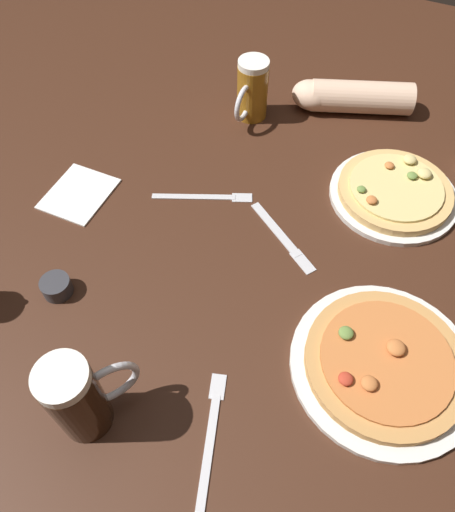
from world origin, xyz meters
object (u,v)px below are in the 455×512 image
(beer_mug_dark, at_px, (79,397))
(beer_mug_amber, at_px, (252,91))
(diner_arm, at_px, (348,97))
(ramekin_sauce, at_px, (56,287))
(knife_right, at_px, (282,237))
(fork_spare, at_px, (205,197))
(pizza_plate_far, at_px, (394,192))
(fork_left, at_px, (210,438))
(napkin_folded, at_px, (79,193))
(pizza_plate_near, at_px, (384,364))

(beer_mug_dark, relative_size, beer_mug_amber, 1.17)
(diner_arm, bearing_deg, ramekin_sauce, -114.05)
(knife_right, height_order, diner_arm, diner_arm)
(ramekin_sauce, relative_size, fork_spare, 0.27)
(beer_mug_dark, height_order, fork_spare, beer_mug_dark)
(pizza_plate_far, bearing_deg, ramekin_sauce, -135.71)
(beer_mug_amber, bearing_deg, fork_left, -71.43)
(beer_mug_dark, distance_m, knife_right, 0.50)
(ramekin_sauce, bearing_deg, napkin_folded, 116.01)
(ramekin_sauce, xyz_separation_m, napkin_folded, (-0.11, 0.23, -0.01))
(beer_mug_amber, xyz_separation_m, napkin_folded, (-0.24, -0.41, -0.07))
(knife_right, relative_size, diner_arm, 0.62)
(ramekin_sauce, height_order, napkin_folded, ramekin_sauce)
(beer_mug_amber, xyz_separation_m, diner_arm, (0.21, 0.12, -0.03))
(diner_arm, bearing_deg, beer_mug_amber, -149.58)
(pizza_plate_near, bearing_deg, ramekin_sauce, -170.00)
(beer_mug_dark, distance_m, ramekin_sauce, 0.27)
(ramekin_sauce, bearing_deg, fork_spare, 66.32)
(pizza_plate_near, xyz_separation_m, ramekin_sauce, (-0.60, -0.11, 0.00))
(beer_mug_dark, xyz_separation_m, fork_left, (0.19, 0.05, -0.08))
(pizza_plate_far, relative_size, napkin_folded, 1.86)
(pizza_plate_near, height_order, beer_mug_dark, beer_mug_dark)
(fork_left, distance_m, fork_spare, 0.52)
(napkin_folded, bearing_deg, ramekin_sauce, -63.99)
(pizza_plate_near, relative_size, beer_mug_dark, 1.82)
(fork_left, height_order, diner_arm, diner_arm)
(napkin_folded, bearing_deg, fork_spare, 22.72)
(pizza_plate_far, relative_size, ramekin_sauce, 4.89)
(fork_left, xyz_separation_m, diner_arm, (-0.05, 0.88, 0.04))
(ramekin_sauce, distance_m, napkin_folded, 0.25)
(diner_arm, bearing_deg, fork_spare, -114.34)
(knife_right, bearing_deg, beer_mug_amber, 122.65)
(beer_mug_dark, distance_m, diner_arm, 0.94)
(napkin_folded, relative_size, diner_arm, 0.50)
(beer_mug_dark, height_order, diner_arm, beer_mug_dark)
(beer_mug_dark, xyz_separation_m, fork_spare, (-0.05, 0.51, -0.08))
(ramekin_sauce, distance_m, diner_arm, 0.83)
(knife_right, bearing_deg, diner_arm, 90.40)
(ramekin_sauce, xyz_separation_m, diner_arm, (0.34, 0.76, 0.02))
(napkin_folded, distance_m, fork_spare, 0.28)
(fork_spare, bearing_deg, knife_right, -9.77)
(pizza_plate_far, xyz_separation_m, beer_mug_amber, (-0.39, 0.12, 0.06))
(pizza_plate_far, bearing_deg, pizza_plate_near, -78.83)
(fork_spare, bearing_deg, fork_left, -62.82)
(pizza_plate_far, distance_m, ramekin_sauce, 0.73)
(knife_right, bearing_deg, pizza_plate_far, 49.05)
(beer_mug_amber, relative_size, napkin_folded, 1.01)
(beer_mug_dark, relative_size, knife_right, 0.96)
(beer_mug_amber, xyz_separation_m, fork_spare, (0.02, -0.30, -0.07))
(pizza_plate_near, height_order, diner_arm, diner_arm)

